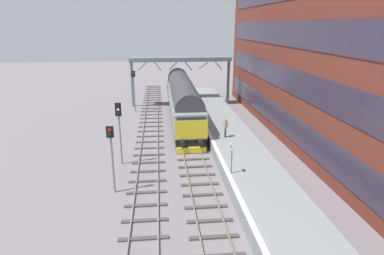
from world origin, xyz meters
The scene contains 12 objects.
ground_plane centered at (0.00, 0.00, 0.00)m, with size 140.00×140.00×0.00m, color slate.
track_main centered at (0.00, 0.00, 0.06)m, with size 2.50×60.00×0.15m.
track_adjacent_west centered at (-3.48, 0.00, 0.06)m, with size 2.50×60.00×0.15m.
station_platform centered at (3.60, 0.00, 0.50)m, with size 4.00×44.00×1.01m.
station_building centered at (10.71, 1.21, 7.37)m, with size 4.82×38.84×14.73m.
diesel_locomotive centered at (0.00, 8.19, 2.49)m, with size 2.74×19.47×4.68m.
signal_post_near centered at (-5.48, -7.40, 2.74)m, with size 0.44×0.22×4.40m.
signal_post_mid centered at (-5.48, -3.01, 3.05)m, with size 0.44×0.22×4.78m.
signal_post_far centered at (-5.48, 12.54, 3.05)m, with size 0.44×0.22×4.95m.
platform_number_sign centered at (1.93, -7.46, 2.33)m, with size 0.10×0.44×2.00m.
waiting_passenger centered at (2.96, -0.54, 1.99)m, with size 0.38×0.51×1.64m.
overhead_footbridge centered at (0.31, 15.29, 5.63)m, with size 12.78×2.00×6.21m.
Camera 1 is at (-2.48, -26.00, 10.11)m, focal length 30.26 mm.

